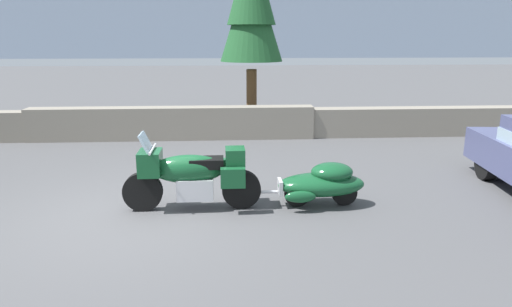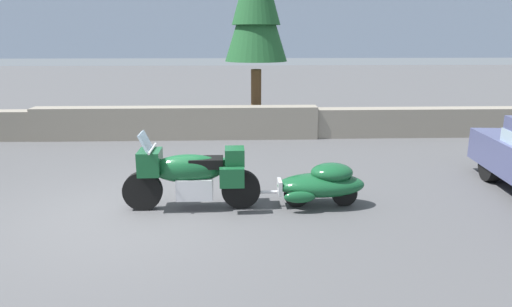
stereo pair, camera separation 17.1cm
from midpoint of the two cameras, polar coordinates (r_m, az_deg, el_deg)
The scene contains 5 objects.
ground_plane at distance 7.92m, azimuth -14.33°, elevation -7.32°, with size 80.00×80.00×0.00m, color #4C4C4F.
stone_guard_wall at distance 13.38m, azimuth -8.35°, elevation 3.66°, with size 24.00×0.64×0.92m.
distant_ridgeline at distance 103.23m, azimuth -3.34°, elevation 17.07°, with size 240.00×80.00×16.00m, color #99A8BF.
touring_motorcycle at distance 7.81m, azimuth -7.37°, elevation -2.46°, with size 2.31×0.77×1.33m.
car_shaped_trailer at distance 8.02m, azimuth 8.67°, elevation -3.63°, with size 2.21×0.79×0.76m.
Camera 2 is at (1.75, -7.21, 2.85)m, focal length 32.53 mm.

